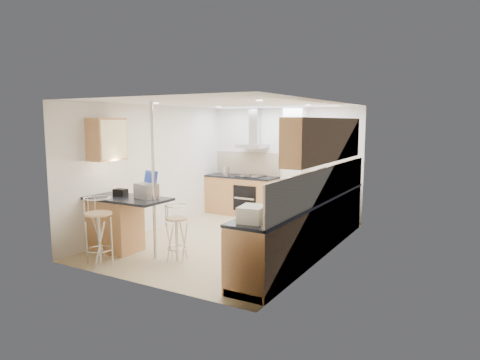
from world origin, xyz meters
The scene contains 16 objects.
ground centered at (0.00, 0.00, 0.00)m, with size 4.80×4.80×0.00m, color tan.
room_shell centered at (0.32, 0.38, 1.54)m, with size 3.64×4.84×2.51m.
right_counter centered at (1.50, 0.00, 0.46)m, with size 0.63×4.40×0.92m.
back_counter centered at (-0.95, 2.10, 0.46)m, with size 1.70×0.63×0.92m.
peninsula centered at (-1.12, -1.45, 0.48)m, with size 1.47×0.72×0.94m.
microwave centered at (1.42, 0.26, 1.06)m, with size 0.51×0.34×0.28m, color silver.
laptop centered at (-0.78, -1.34, 1.06)m, with size 0.35×0.26×0.24m, color #94979B.
bag centered at (-1.32, -1.38, 1.00)m, with size 0.21×0.15×0.12m, color black.
bar_stool_near centered at (-1.07, -2.10, 0.53)m, with size 0.43×0.43×1.06m, color tan, non-canonical shape.
bar_stool_end centered at (-0.15, -1.37, 0.45)m, with size 0.37×0.37×0.91m, color tan, non-canonical shape.
jar_a centered at (1.65, 1.14, 1.02)m, with size 0.12×0.12×0.20m, color beige.
jar_b centered at (1.43, 0.40, 0.99)m, with size 0.11×0.11×0.14m, color beige.
jar_c centered at (1.48, -0.69, 1.03)m, with size 0.14×0.14×0.22m, color #B8B293.
jar_d centered at (1.41, -0.41, 0.99)m, with size 0.10×0.10×0.15m, color silver.
bread_bin centered at (1.46, -1.87, 1.02)m, with size 0.31×0.39×0.20m, color beige.
kettle centered at (-1.33, 2.03, 1.02)m, with size 0.16×0.16×0.20m, color silver.
Camera 1 is at (3.95, -6.54, 2.18)m, focal length 32.00 mm.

